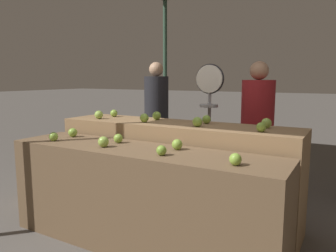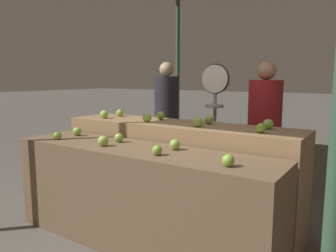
{
  "view_description": "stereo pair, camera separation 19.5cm",
  "coord_description": "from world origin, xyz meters",
  "px_view_note": "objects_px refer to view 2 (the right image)",
  "views": [
    {
      "loc": [
        1.47,
        -2.09,
        1.37
      ],
      "look_at": [
        0.1,
        0.3,
        0.97
      ],
      "focal_mm": 35.0,
      "sensor_mm": 36.0,
      "label": 1
    },
    {
      "loc": [
        1.63,
        -1.99,
        1.37
      ],
      "look_at": [
        0.1,
        0.3,
        0.97
      ],
      "focal_mm": 35.0,
      "sensor_mm": 36.0,
      "label": 2
    }
  ],
  "objects_px": {
    "person_customer_right": "(167,108)",
    "produce_scale": "(215,102)",
    "person_vendor_at_scale": "(264,123)",
    "wooden_crate_side": "(50,178)"
  },
  "relations": [
    {
      "from": "person_customer_right",
      "to": "produce_scale",
      "type": "bearing_deg",
      "value": 115.54
    },
    {
      "from": "produce_scale",
      "to": "person_vendor_at_scale",
      "type": "bearing_deg",
      "value": 38.13
    },
    {
      "from": "produce_scale",
      "to": "wooden_crate_side",
      "type": "height_order",
      "value": "produce_scale"
    },
    {
      "from": "produce_scale",
      "to": "wooden_crate_side",
      "type": "distance_m",
      "value": 2.14
    },
    {
      "from": "produce_scale",
      "to": "person_customer_right",
      "type": "bearing_deg",
      "value": 144.06
    },
    {
      "from": "person_vendor_at_scale",
      "to": "wooden_crate_side",
      "type": "distance_m",
      "value": 2.57
    },
    {
      "from": "wooden_crate_side",
      "to": "person_customer_right",
      "type": "bearing_deg",
      "value": 73.35
    },
    {
      "from": "produce_scale",
      "to": "person_vendor_at_scale",
      "type": "xyz_separation_m",
      "value": [
        0.44,
        0.34,
        -0.23
      ]
    },
    {
      "from": "wooden_crate_side",
      "to": "person_vendor_at_scale",
      "type": "bearing_deg",
      "value": 28.51
    },
    {
      "from": "produce_scale",
      "to": "person_customer_right",
      "type": "xyz_separation_m",
      "value": [
        -1.22,
        0.89,
        -0.2
      ]
    }
  ]
}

